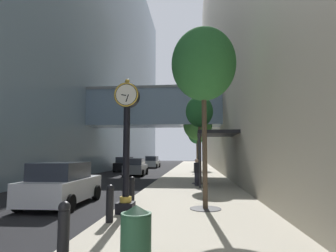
{
  "coord_description": "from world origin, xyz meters",
  "views": [
    {
      "loc": [
        2.77,
        -2.6,
        2.05
      ],
      "look_at": [
        0.81,
        18.11,
        4.17
      ],
      "focal_mm": 29.34,
      "sensor_mm": 36.0,
      "label": 1
    }
  ],
  "objects_px": {
    "street_tree_mid_near": "(199,112)",
    "pedestrian_walking": "(197,171)",
    "trash_bin": "(136,236)",
    "bollard_second": "(110,202)",
    "street_tree_far": "(197,134)",
    "bollard_third": "(132,190)",
    "car_grey_near": "(136,167)",
    "car_silver_far": "(152,162)",
    "car_black_trailing": "(125,164)",
    "bollard_nearest": "(64,229)",
    "car_white_mid": "(62,184)",
    "street_tree_mid_far": "(198,124)",
    "street_tree_near": "(204,65)",
    "street_clock": "(126,138)"
  },
  "relations": [
    {
      "from": "street_clock",
      "to": "street_tree_far",
      "type": "height_order",
      "value": "street_tree_far"
    },
    {
      "from": "car_white_mid",
      "to": "car_silver_far",
      "type": "relative_size",
      "value": 0.95
    },
    {
      "from": "trash_bin",
      "to": "pedestrian_walking",
      "type": "xyz_separation_m",
      "value": [
        1.14,
        12.17,
        0.32
      ]
    },
    {
      "from": "street_tree_mid_far",
      "to": "car_white_mid",
      "type": "distance_m",
      "value": 17.08
    },
    {
      "from": "bollard_third",
      "to": "car_grey_near",
      "type": "height_order",
      "value": "car_grey_near"
    },
    {
      "from": "street_tree_mid_far",
      "to": "car_silver_far",
      "type": "distance_m",
      "value": 16.22
    },
    {
      "from": "pedestrian_walking",
      "to": "bollard_nearest",
      "type": "bearing_deg",
      "value": -102.05
    },
    {
      "from": "street_clock",
      "to": "bollard_third",
      "type": "bearing_deg",
      "value": 95.51
    },
    {
      "from": "bollard_third",
      "to": "car_grey_near",
      "type": "distance_m",
      "value": 15.84
    },
    {
      "from": "street_tree_far",
      "to": "pedestrian_walking",
      "type": "bearing_deg",
      "value": -90.74
    },
    {
      "from": "bollard_second",
      "to": "street_tree_far",
      "type": "bearing_deg",
      "value": 84.11
    },
    {
      "from": "trash_bin",
      "to": "car_black_trailing",
      "type": "bearing_deg",
      "value": 104.68
    },
    {
      "from": "trash_bin",
      "to": "car_silver_far",
      "type": "xyz_separation_m",
      "value": [
        -5.22,
        35.9,
        0.15
      ]
    },
    {
      "from": "bollard_nearest",
      "to": "car_white_mid",
      "type": "xyz_separation_m",
      "value": [
        -2.93,
        5.8,
        0.14
      ]
    },
    {
      "from": "street_tree_near",
      "to": "car_grey_near",
      "type": "distance_m",
      "value": 17.77
    },
    {
      "from": "street_tree_mid_near",
      "to": "car_black_trailing",
      "type": "height_order",
      "value": "street_tree_mid_near"
    },
    {
      "from": "street_tree_far",
      "to": "car_black_trailing",
      "type": "bearing_deg",
      "value": -162.02
    },
    {
      "from": "bollard_nearest",
      "to": "bollard_second",
      "type": "distance_m",
      "value": 2.77
    },
    {
      "from": "bollard_second",
      "to": "street_tree_near",
      "type": "distance_m",
      "value": 5.81
    },
    {
      "from": "car_grey_near",
      "to": "car_white_mid",
      "type": "xyz_separation_m",
      "value": [
        0.25,
        -15.26,
        0.03
      ]
    },
    {
      "from": "pedestrian_walking",
      "to": "street_tree_far",
      "type": "bearing_deg",
      "value": 89.26
    },
    {
      "from": "car_grey_near",
      "to": "bollard_third",
      "type": "bearing_deg",
      "value": -78.42
    },
    {
      "from": "bollard_second",
      "to": "pedestrian_walking",
      "type": "xyz_separation_m",
      "value": [
        2.54,
        9.12,
        0.31
      ]
    },
    {
      "from": "bollard_second",
      "to": "car_silver_far",
      "type": "height_order",
      "value": "car_silver_far"
    },
    {
      "from": "bollard_nearest",
      "to": "car_silver_far",
      "type": "xyz_separation_m",
      "value": [
        -3.82,
        35.63,
        0.15
      ]
    },
    {
      "from": "street_clock",
      "to": "bollard_second",
      "type": "relative_size",
      "value": 4.26
    },
    {
      "from": "bollard_second",
      "to": "pedestrian_walking",
      "type": "relative_size",
      "value": 0.64
    },
    {
      "from": "bollard_third",
      "to": "car_black_trailing",
      "type": "distance_m",
      "value": 22.06
    },
    {
      "from": "street_tree_far",
      "to": "trash_bin",
      "type": "bearing_deg",
      "value": -92.62
    },
    {
      "from": "bollard_second",
      "to": "street_tree_mid_far",
      "type": "bearing_deg",
      "value": 81.54
    },
    {
      "from": "car_silver_far",
      "to": "bollard_third",
      "type": "bearing_deg",
      "value": -82.76
    },
    {
      "from": "street_tree_far",
      "to": "trash_bin",
      "type": "height_order",
      "value": "street_tree_far"
    },
    {
      "from": "street_tree_mid_far",
      "to": "bollard_second",
      "type": "bearing_deg",
      "value": -98.46
    },
    {
      "from": "car_white_mid",
      "to": "car_black_trailing",
      "type": "xyz_separation_m",
      "value": [
        -2.77,
        21.05,
        -0.01
      ]
    },
    {
      "from": "street_tree_mid_near",
      "to": "street_tree_far",
      "type": "height_order",
      "value": "street_tree_mid_near"
    },
    {
      "from": "trash_bin",
      "to": "bollard_nearest",
      "type": "bearing_deg",
      "value": 168.77
    },
    {
      "from": "bollard_third",
      "to": "street_tree_mid_far",
      "type": "xyz_separation_m",
      "value": [
        2.77,
        15.83,
        4.24
      ]
    },
    {
      "from": "car_silver_far",
      "to": "car_black_trailing",
      "type": "relative_size",
      "value": 1.03
    },
    {
      "from": "car_silver_far",
      "to": "street_tree_near",
      "type": "bearing_deg",
      "value": -77.88
    },
    {
      "from": "trash_bin",
      "to": "car_black_trailing",
      "type": "distance_m",
      "value": 28.05
    },
    {
      "from": "street_clock",
      "to": "bollard_nearest",
      "type": "relative_size",
      "value": 4.26
    },
    {
      "from": "street_tree_mid_near",
      "to": "pedestrian_walking",
      "type": "bearing_deg",
      "value": -100.29
    },
    {
      "from": "pedestrian_walking",
      "to": "street_tree_mid_near",
      "type": "bearing_deg",
      "value": 79.71
    },
    {
      "from": "trash_bin",
      "to": "bollard_second",
      "type": "bearing_deg",
      "value": 114.69
    },
    {
      "from": "bollard_third",
      "to": "car_silver_far",
      "type": "relative_size",
      "value": 0.24
    },
    {
      "from": "street_tree_mid_near",
      "to": "car_white_mid",
      "type": "relative_size",
      "value": 1.41
    },
    {
      "from": "bollard_third",
      "to": "street_tree_near",
      "type": "bearing_deg",
      "value": -12.51
    },
    {
      "from": "pedestrian_walking",
      "to": "car_silver_far",
      "type": "relative_size",
      "value": 0.38
    },
    {
      "from": "bollard_nearest",
      "to": "bollard_third",
      "type": "height_order",
      "value": "same"
    },
    {
      "from": "street_tree_far",
      "to": "trash_bin",
      "type": "distance_m",
      "value": 30.16
    }
  ]
}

